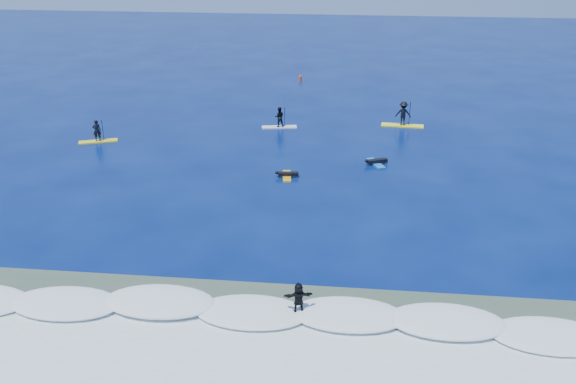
# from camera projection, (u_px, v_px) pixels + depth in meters

# --- Properties ---
(ground) EXTENTS (160.00, 160.00, 0.00)m
(ground) POSITION_uv_depth(u_px,v_px,m) (263.00, 212.00, 36.14)
(ground) COLOR #031246
(ground) RESTS_ON ground
(shallow_water) EXTENTS (90.00, 13.00, 0.01)m
(shallow_water) POSITION_uv_depth(u_px,v_px,m) (207.00, 374.00, 23.35)
(shallow_water) COLOR #394E3D
(shallow_water) RESTS_ON ground
(breaking_wave) EXTENTS (40.00, 6.00, 0.30)m
(breaking_wave) POSITION_uv_depth(u_px,v_px,m) (229.00, 312.00, 27.01)
(breaking_wave) COLOR white
(breaking_wave) RESTS_ON ground
(whitewater) EXTENTS (34.00, 5.00, 0.02)m
(whitewater) POSITION_uv_depth(u_px,v_px,m) (213.00, 357.00, 24.27)
(whitewater) COLOR silver
(whitewater) RESTS_ON ground
(sup_paddler_left) EXTENTS (2.85, 1.64, 1.96)m
(sup_paddler_left) POSITION_uv_depth(u_px,v_px,m) (97.00, 134.00, 47.18)
(sup_paddler_left) COLOR yellow
(sup_paddler_left) RESTS_ON ground
(sup_paddler_center) EXTENTS (2.81, 1.17, 1.92)m
(sup_paddler_center) POSITION_uv_depth(u_px,v_px,m) (279.00, 119.00, 50.36)
(sup_paddler_center) COLOR silver
(sup_paddler_center) RESTS_ON ground
(sup_paddler_right) EXTENTS (3.37, 1.07, 2.33)m
(sup_paddler_right) POSITION_uv_depth(u_px,v_px,m) (403.00, 115.00, 50.67)
(sup_paddler_right) COLOR #FFF81B
(sup_paddler_right) RESTS_ON ground
(prone_paddler_near) EXTENTS (1.51, 1.94, 0.40)m
(prone_paddler_near) POSITION_uv_depth(u_px,v_px,m) (287.00, 175.00, 41.02)
(prone_paddler_near) COLOR gold
(prone_paddler_near) RESTS_ON ground
(prone_paddler_far) EXTENTS (1.54, 2.06, 0.42)m
(prone_paddler_far) POSITION_uv_depth(u_px,v_px,m) (376.00, 162.00, 43.15)
(prone_paddler_far) COLOR blue
(prone_paddler_far) RESTS_ON ground
(wave_surfer) EXTENTS (2.05, 1.02, 1.43)m
(wave_surfer) POSITION_uv_depth(u_px,v_px,m) (299.00, 300.00, 26.43)
(wave_surfer) COLOR white
(wave_surfer) RESTS_ON breaking_wave
(marker_buoy) EXTENTS (0.30, 0.30, 0.71)m
(marker_buoy) POSITION_uv_depth(u_px,v_px,m) (300.00, 78.00, 64.92)
(marker_buoy) COLOR #E34214
(marker_buoy) RESTS_ON ground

